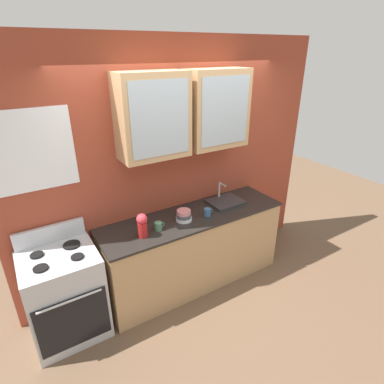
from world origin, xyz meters
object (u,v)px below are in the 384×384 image
object	(u,v)px
bowl_stack	(184,216)
cup_near_bowls	(158,226)
stove_range	(66,295)
vase	(142,225)
sink_faucet	(225,201)
cup_near_sink	(208,212)

from	to	relation	value
bowl_stack	cup_near_bowls	xyz separation A→B (m)	(-0.32, -0.03, -0.01)
stove_range	vase	bearing A→B (deg)	-7.16
sink_faucet	vase	bearing A→B (deg)	-171.86
vase	cup_near_sink	world-z (taller)	vase
vase	cup_near_bowls	xyz separation A→B (m)	(0.19, 0.03, -0.09)
bowl_stack	cup_near_bowls	bearing A→B (deg)	-174.81
vase	cup_near_sink	bearing A→B (deg)	0.86
sink_faucet	cup_near_bowls	size ratio (longest dim) A/B	3.63
cup_near_bowls	vase	bearing A→B (deg)	-169.95
cup_near_bowls	bowl_stack	bearing A→B (deg)	5.19
vase	sink_faucet	bearing A→B (deg)	8.14
vase	cup_near_sink	size ratio (longest dim) A/B	2.29
vase	cup_near_sink	xyz separation A→B (m)	(0.79, 0.01, -0.09)
stove_range	cup_near_sink	size ratio (longest dim) A/B	9.82
stove_range	sink_faucet	size ratio (longest dim) A/B	2.69
bowl_stack	cup_near_bowls	world-z (taller)	bowl_stack
stove_range	sink_faucet	bearing A→B (deg)	1.91
stove_range	cup_near_bowls	world-z (taller)	stove_range
stove_range	sink_faucet	distance (m)	2.01
vase	bowl_stack	bearing A→B (deg)	7.00
sink_faucet	vase	world-z (taller)	vase
vase	cup_near_bowls	bearing A→B (deg)	10.05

